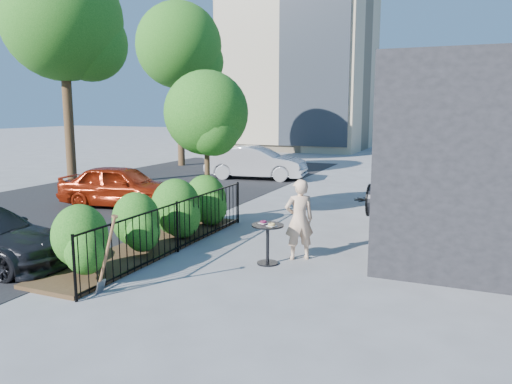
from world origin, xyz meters
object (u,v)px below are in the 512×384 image
at_px(patio_tree, 208,118).
at_px(street_tree_far, 180,51).
at_px(street_tree_near, 63,28).
at_px(car_red, 122,186).
at_px(car_silver, 256,163).
at_px(woman, 299,220).
at_px(shovel, 106,259).
at_px(cafe_table, 268,237).

xyz_separation_m(patio_tree, street_tree_far, (-7.70, 11.20, 3.15)).
xyz_separation_m(street_tree_near, street_tree_far, (0.00, 8.00, 0.00)).
distance_m(car_red, car_silver, 7.45).
xyz_separation_m(woman, car_silver, (-5.35, 10.31, -0.11)).
distance_m(shovel, car_red, 7.55).
relative_size(street_tree_near, street_tree_far, 1.00).
relative_size(patio_tree, woman, 2.41).
bearing_deg(woman, street_tree_far, -84.66).
bearing_deg(car_red, cafe_table, -129.36).
relative_size(woman, car_silver, 0.38).
relative_size(street_tree_far, shovel, 5.97).
xyz_separation_m(cafe_table, shovel, (-1.81, -2.55, 0.06)).
xyz_separation_m(street_tree_near, cafe_table, (10.49, -5.96, -5.37)).
distance_m(street_tree_near, cafe_table, 13.21).
bearing_deg(patio_tree, shovel, -79.54).
height_order(street_tree_near, shovel, street_tree_near).
bearing_deg(street_tree_near, car_silver, 41.23).
height_order(street_tree_near, cafe_table, street_tree_near).
relative_size(street_tree_far, cafe_table, 9.81).
relative_size(street_tree_near, woman, 5.07).
xyz_separation_m(patio_tree, shovel, (0.98, -5.31, -2.16)).
bearing_deg(cafe_table, car_red, 150.45).
bearing_deg(street_tree_far, shovel, -62.27).
xyz_separation_m(street_tree_far, cafe_table, (10.49, -13.96, -5.37)).
bearing_deg(street_tree_far, cafe_table, -53.08).
bearing_deg(car_red, street_tree_near, 50.47).
bearing_deg(car_red, street_tree_far, 12.29).
bearing_deg(patio_tree, cafe_table, -44.73).
height_order(street_tree_far, woman, street_tree_far).
bearing_deg(street_tree_far, street_tree_near, -90.00).
height_order(cafe_table, car_red, car_red).
xyz_separation_m(shovel, car_silver, (-3.08, 13.42, 0.10)).
bearing_deg(patio_tree, car_red, 167.24).
height_order(street_tree_far, cafe_table, street_tree_far).
bearing_deg(shovel, woman, 53.89).
xyz_separation_m(street_tree_near, car_silver, (5.60, 4.90, -5.21)).
relative_size(shovel, car_red, 0.36).
distance_m(street_tree_near, street_tree_far, 8.00).
bearing_deg(street_tree_near, patio_tree, -22.57).
relative_size(patio_tree, car_red, 1.03).
distance_m(cafe_table, car_red, 7.20).
distance_m(street_tree_far, cafe_table, 18.27).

